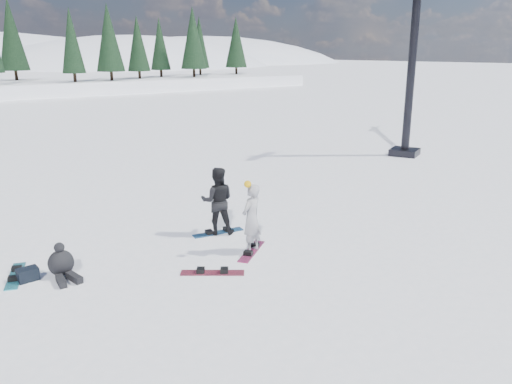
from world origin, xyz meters
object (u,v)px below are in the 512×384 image
(snowboarder_woman, at_px, (251,218))
(snowboarder_man, at_px, (217,201))
(gear_bag, at_px, (28,274))
(snowboard_loose_a, at_px, (15,276))
(lift_tower, at_px, (410,84))
(snowboard_loose_b, at_px, (213,273))
(seated_rider, at_px, (62,264))

(snowboarder_woman, relative_size, snowboarder_man, 1.02)
(snowboarder_man, relative_size, gear_bag, 4.32)
(snowboard_loose_a, bearing_deg, lift_tower, -60.49)
(snowboard_loose_b, bearing_deg, snowboarder_man, 91.44)
(snowboarder_woman, bearing_deg, seated_rider, -39.16)
(snowboard_loose_b, distance_m, snowboard_loose_a, 4.59)
(snowboarder_man, height_order, snowboard_loose_a, snowboarder_man)
(gear_bag, xyz_separation_m, snowboard_loose_a, (-0.20, 0.41, -0.14))
(lift_tower, height_order, seated_rider, lift_tower)
(snowboarder_man, relative_size, snowboard_loose_b, 1.30)
(lift_tower, distance_m, snowboarder_woman, 14.93)
(lift_tower, bearing_deg, gear_bag, 168.21)
(lift_tower, distance_m, snowboard_loose_b, 16.67)
(snowboarder_man, height_order, seated_rider, snowboarder_man)
(snowboarder_woman, height_order, snowboard_loose_b, snowboarder_woman)
(snowboarder_woman, xyz_separation_m, seated_rider, (-4.41, 1.40, -0.61))
(snowboarder_woman, bearing_deg, snowboarder_man, -112.87)
(snowboarder_woman, distance_m, snowboarder_man, 1.71)
(gear_bag, height_order, snowboard_loose_b, gear_bag)
(lift_tower, relative_size, snowboarder_man, 4.46)
(lift_tower, relative_size, snowboarder_woman, 4.37)
(seated_rider, distance_m, snowboard_loose_a, 1.15)
(seated_rider, bearing_deg, gear_bag, 157.14)
(snowboarder_man, bearing_deg, gear_bag, 32.97)
(lift_tower, xyz_separation_m, snowboarder_man, (-13.54, -3.93, -2.55))
(lift_tower, bearing_deg, snowboarder_man, 172.38)
(gear_bag, height_order, snowboard_loose_a, gear_bag)
(snowboarder_man, bearing_deg, snowboard_loose_a, 28.57)
(lift_tower, distance_m, snowboarder_man, 14.33)
(seated_rider, relative_size, snowboard_loose_b, 0.66)
(snowboarder_woman, distance_m, seated_rider, 4.67)
(snowboarder_man, distance_m, snowboard_loose_b, 2.88)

